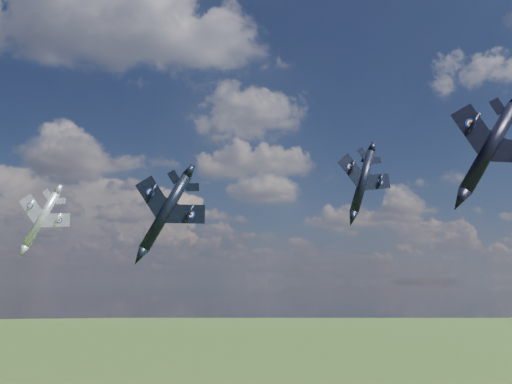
{
  "coord_description": "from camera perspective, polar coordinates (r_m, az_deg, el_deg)",
  "views": [
    {
      "loc": [
        -6.52,
        -57.79,
        70.0
      ],
      "look_at": [
        4.08,
        11.47,
        82.73
      ],
      "focal_mm": 35.0,
      "sensor_mm": 36.0,
      "label": 1
    }
  ],
  "objects": [
    {
      "name": "jet_lead_navy",
      "position": [
        65.93,
        -10.29,
        -2.25
      ],
      "size": [
        11.94,
        15.67,
        7.8
      ],
      "primitive_type": null,
      "rotation": [
        0.0,
        0.49,
        -0.07
      ],
      "color": "black"
    },
    {
      "name": "jet_right_navy",
      "position": [
        62.98,
        25.16,
        4.57
      ],
      "size": [
        14.73,
        18.26,
        9.01
      ],
      "primitive_type": null,
      "rotation": [
        0.0,
        0.56,
        -0.21
      ],
      "color": "black"
    },
    {
      "name": "jet_high_navy",
      "position": [
        87.92,
        12.09,
        1.18
      ],
      "size": [
        15.14,
        18.23,
        7.0
      ],
      "primitive_type": null,
      "rotation": [
        0.0,
        0.34,
        0.22
      ],
      "color": "black"
    },
    {
      "name": "jet_left_silver",
      "position": [
        84.27,
        -23.33,
        -2.88
      ],
      "size": [
        10.1,
        13.21,
        6.3
      ],
      "primitive_type": null,
      "rotation": [
        0.0,
        0.45,
        -0.06
      ],
      "color": "#B3B7BF"
    }
  ]
}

